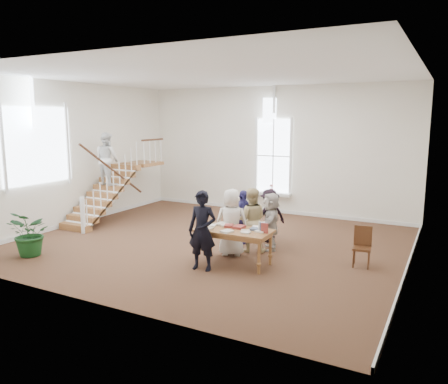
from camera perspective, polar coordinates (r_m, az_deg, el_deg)
The scene contains 12 objects.
ground at distance 12.11m, azimuth -1.51°, elevation -6.60°, with size 10.00×10.00×0.00m, color #432D1A.
room_shell at distance 15.88m, azimuth 6.28°, elevation -1.25°, with size 10.49×10.00×10.00m.
staircase at distance 14.91m, azimuth -14.80°, elevation 2.52°, with size 1.10×4.10×2.92m.
library_table at distance 10.18m, azimuth 1.23°, elevation -5.35°, with size 1.80×0.95×0.90m.
police_officer at distance 9.79m, azimuth -2.86°, elevation -5.05°, with size 0.66×0.43×1.81m, color black.
elderly_woman at distance 10.82m, azimuth 0.99°, elevation -3.97°, with size 0.82×0.53×1.68m, color silver.
person_yellow at distance 11.14m, azimuth 3.53°, elevation -3.67°, with size 0.80×0.62×1.65m, color #CBB57F.
woman_cluster_a at distance 11.92m, azimuth 2.46°, elevation -3.24°, with size 0.85×0.36×1.46m, color navy.
woman_cluster_b at distance 12.09m, azimuth 5.96°, elevation -3.08°, with size 0.95×0.55×1.47m, color black.
woman_cluster_c at distance 11.39m, azimuth 6.13°, elevation -3.81°, with size 1.39×0.44×1.50m, color beige.
floor_plant at distance 11.81m, azimuth -23.91°, elevation -4.96°, with size 1.04×0.90×1.16m, color #133E18.
side_chair at distance 10.62m, azimuth 17.61°, elevation -6.51°, with size 0.45×0.45×0.93m.
Camera 1 is at (5.71, -10.12, 3.39)m, focal length 35.00 mm.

